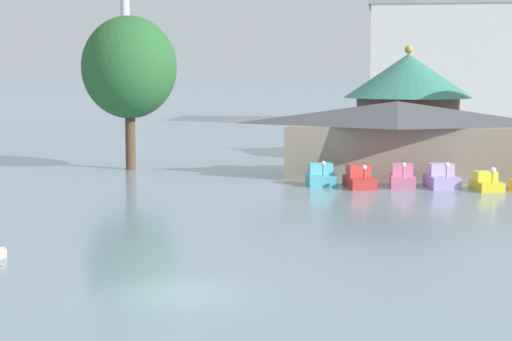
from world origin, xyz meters
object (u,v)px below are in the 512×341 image
pedal_boat_pink (402,178)px  green_roof_pavilion (408,100)px  boathouse (397,137)px  shoreline_tree_tall_left (129,68)px  pedal_boat_yellow (486,183)px  pedal_boat_cyan (321,177)px  pedal_boat_lavender (441,178)px  pedal_boat_red (359,179)px

pedal_boat_pink → green_roof_pavilion: size_ratio=0.28×
boathouse → shoreline_tree_tall_left: (-18.81, 1.75, 4.61)m
pedal_boat_yellow → green_roof_pavilion: 20.42m
pedal_boat_pink → green_roof_pavilion: 18.99m
pedal_boat_cyan → pedal_boat_yellow: 9.94m
pedal_boat_lavender → green_roof_pavilion: 19.13m
pedal_boat_cyan → pedal_boat_lavender: (7.32, -0.07, 0.05)m
pedal_boat_cyan → pedal_boat_lavender: pedal_boat_lavender is taller
pedal_boat_cyan → boathouse: bearing=124.1°
pedal_boat_cyan → pedal_boat_red: pedal_boat_cyan is taller
pedal_boat_lavender → pedal_boat_yellow: 2.73m
pedal_boat_lavender → green_roof_pavilion: bearing=172.9°
pedal_boat_cyan → shoreline_tree_tall_left: 17.03m
pedal_boat_pink → boathouse: size_ratio=0.19×
pedal_boat_pink → shoreline_tree_tall_left: shoreline_tree_tall_left is taller
pedal_boat_red → boathouse: (2.26, 5.61, 2.12)m
pedal_boat_cyan → pedal_boat_pink: (4.98, 0.01, 0.02)m
boathouse → shoreline_tree_tall_left: size_ratio=1.42×
pedal_boat_cyan → green_roof_pavilion: bearing=150.8°
boathouse → green_roof_pavilion: size_ratio=1.50×
pedal_boat_red → shoreline_tree_tall_left: size_ratio=0.30×
green_roof_pavilion → pedal_boat_pink: bearing=-91.9°
pedal_boat_yellow → boathouse: 8.17m
boathouse → pedal_boat_red: bearing=-112.0°
pedal_boat_red → green_roof_pavilion: bearing=155.4°
pedal_boat_red → boathouse: bearing=143.0°
pedal_boat_cyan → pedal_boat_red: bearing=60.4°
pedal_boat_red → pedal_boat_pink: 2.71m
pedal_boat_cyan → pedal_boat_red: (2.37, -0.74, 0.01)m
pedal_boat_pink → pedal_boat_yellow: 5.01m
boathouse → shoreline_tree_tall_left: 19.45m
boathouse → shoreline_tree_tall_left: shoreline_tree_tall_left is taller
boathouse → shoreline_tree_tall_left: bearing=174.7°
shoreline_tree_tall_left → pedal_boat_cyan: bearing=-25.1°
boathouse → pedal_boat_yellow: bearing=-48.1°
pedal_boat_lavender → boathouse: size_ratio=0.19×
pedal_boat_pink → pedal_boat_yellow: bearing=77.1°
boathouse → green_roof_pavilion: green_roof_pavilion is taller
pedal_boat_lavender → boathouse: bearing=-164.0°
pedal_boat_cyan → pedal_boat_pink: 4.98m
pedal_boat_yellow → green_roof_pavilion: size_ratio=0.25×
shoreline_tree_tall_left → pedal_boat_red: bearing=-24.0°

